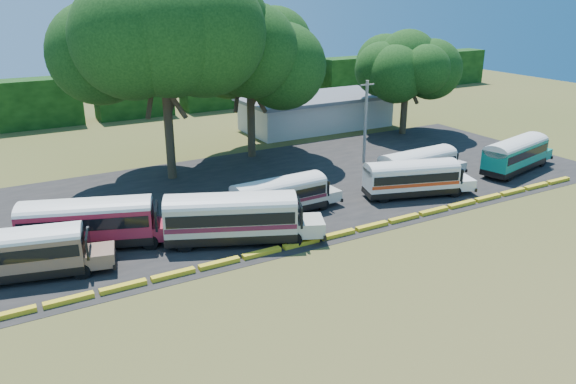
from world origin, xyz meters
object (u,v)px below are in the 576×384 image
bus_red (91,220)px  bus_white_red (413,176)px  tree_west (162,35)px  bus_cream_west (234,215)px  bus_beige (17,251)px  bus_teal (516,153)px

bus_red → bus_white_red: 25.51m
tree_west → bus_red: bearing=-128.7°
bus_white_red → bus_cream_west: bearing=-159.0°
bus_red → bus_white_red: bearing=12.9°
bus_white_red → tree_west: bearing=154.5°
bus_beige → bus_white_red: size_ratio=1.03×
bus_beige → bus_red: bus_red is taller
bus_teal → tree_west: bearing=140.7°
bus_cream_west → tree_west: tree_west is taller
bus_beige → bus_red: bearing=40.7°
bus_white_red → tree_west: size_ratio=0.55×
bus_red → bus_beige: bearing=-133.3°
bus_cream_west → bus_teal: bearing=26.3°
bus_cream_west → bus_white_red: (16.76, 1.07, -0.25)m
bus_beige → bus_red: 5.33m
bus_red → bus_teal: bus_red is taller
bus_beige → bus_teal: bearing=13.5°
bus_teal → tree_west: tree_west is taller
bus_red → bus_teal: 38.52m
bus_teal → tree_west: (-29.02, 14.31, 10.87)m
tree_west → bus_teal: bearing=-26.3°
bus_beige → bus_cream_west: bus_cream_west is taller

